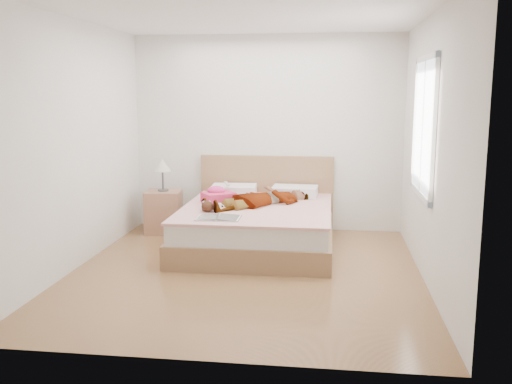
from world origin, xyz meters
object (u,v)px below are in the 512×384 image
(bed, at_px, (258,224))
(nightstand, at_px, (164,208))
(magazine, at_px, (218,218))
(plush_toy, at_px, (207,206))
(phone, at_px, (227,183))
(coffee_mug, at_px, (218,207))
(woman, at_px, (262,196))
(towel, at_px, (218,196))

(bed, bearing_deg, nightstand, 158.42)
(bed, bearing_deg, magazine, -112.32)
(plush_toy, bearing_deg, phone, 86.38)
(bed, relative_size, nightstand, 2.12)
(nightstand, bearing_deg, magazine, -52.86)
(phone, bearing_deg, nightstand, 134.17)
(magazine, distance_m, coffee_mug, 0.39)
(woman, distance_m, plush_toy, 0.76)
(towel, relative_size, nightstand, 0.48)
(woman, distance_m, coffee_mug, 0.66)
(phone, relative_size, nightstand, 0.10)
(phone, height_order, coffee_mug, phone)
(bed, bearing_deg, woman, 60.80)
(magazine, height_order, nightstand, nightstand)
(towel, height_order, plush_toy, towel)
(phone, bearing_deg, magazine, -125.59)
(towel, bearing_deg, magazine, -78.67)
(coffee_mug, xyz_separation_m, nightstand, (-0.93, 0.95, -0.23))
(plush_toy, height_order, nightstand, nightstand)
(magazine, relative_size, nightstand, 0.48)
(phone, relative_size, magazine, 0.20)
(woman, bearing_deg, magazine, -64.60)
(coffee_mug, height_order, nightstand, nightstand)
(bed, bearing_deg, phone, 134.96)
(magazine, bearing_deg, towel, 101.33)
(bed, distance_m, plush_toy, 0.75)
(plush_toy, distance_m, nightstand, 1.29)
(coffee_mug, relative_size, nightstand, 0.12)
(woman, bearing_deg, nightstand, -150.41)
(phone, distance_m, magazine, 1.28)
(woman, relative_size, plush_toy, 6.26)
(phone, height_order, towel, phone)
(bed, height_order, plush_toy, bed)
(towel, height_order, magazine, towel)
(phone, bearing_deg, plush_toy, -135.36)
(woman, height_order, phone, same)
(bed, height_order, coffee_mug, bed)
(towel, bearing_deg, woman, -5.76)
(bed, bearing_deg, towel, 166.82)
(towel, relative_size, coffee_mug, 3.98)
(towel, relative_size, magazine, 0.99)
(bed, distance_m, coffee_mug, 0.65)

